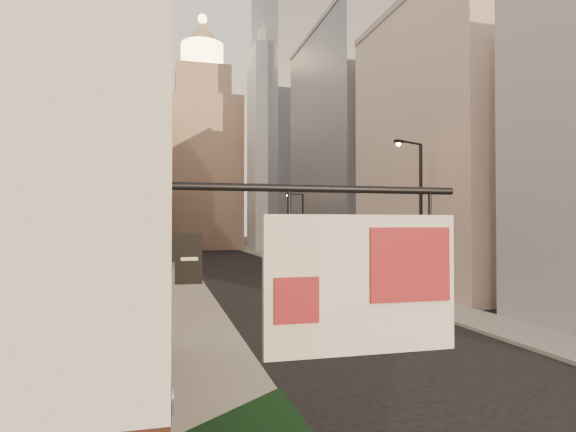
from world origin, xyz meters
The scene contains 14 objects.
sidewalk_left centered at (-6.50, 55.00, 0.07)m, with size 3.00×140.00×0.15m, color gray.
sidewalk_right centered at (6.50, 55.00, 0.07)m, with size 3.00×140.00×0.15m, color gray.
left_bldg_beige centered at (-12.00, 26.00, 8.00)m, with size 8.00×12.00×16.00m, color #BCA592.
left_bldg_grey centered at (-12.00, 42.00, 10.00)m, with size 8.00×16.00×20.00m, color #96969B.
left_bldg_tan centered at (-12.00, 60.00, 8.50)m, with size 8.00×18.00×17.00m, color #967157.
left_bldg_wingrid centered at (-12.00, 80.00, 12.00)m, with size 8.00×20.00×24.00m, color gray.
right_bldg_beige centered at (12.00, 30.00, 10.00)m, with size 8.00×16.00×20.00m, color #BCA592.
right_bldg_wingrid centered at (12.00, 50.00, 13.00)m, with size 8.00×20.00×26.00m, color gray.
highrise centered at (18.00, 78.00, 25.66)m, with size 21.00×23.00×51.20m.
clock_tower centered at (-1.00, 92.00, 17.63)m, with size 14.00×14.00×44.90m.
white_tower centered at (10.00, 78.00, 18.61)m, with size 8.00×8.00×41.50m.
streetlamp_mid centered at (6.70, 25.25, 5.42)m, with size 2.32×1.20×9.49m.
streetlamp_far centered at (7.03, 51.67, 4.62)m, with size 2.12×0.21×8.09m.
traffic_light_right centered at (6.54, 40.08, 3.95)m, with size 0.77×0.77×5.00m.
Camera 1 is at (-8.02, -0.54, 4.62)m, focal length 30.00 mm.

